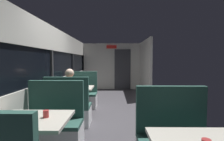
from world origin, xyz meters
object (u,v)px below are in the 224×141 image
at_px(dining_table_mid_window, 76,91).
at_px(coffee_cup_secondary, 46,114).
at_px(bench_near_window_facing_entry, 53,128).
at_px(bench_mid_window_facing_end, 69,111).
at_px(dining_table_near_window, 32,126).
at_px(seated_passenger, 69,101).
at_px(bench_mid_window_facing_entry, 81,97).

xyz_separation_m(dining_table_mid_window, coffee_cup_secondary, (0.16, -2.29, 0.15)).
bearing_deg(bench_near_window_facing_entry, bench_mid_window_facing_end, 90.00).
bearing_deg(dining_table_near_window, seated_passenger, 90.00).
bearing_deg(seated_passenger, dining_table_near_window, -90.00).
xyz_separation_m(seated_passenger, coffee_cup_secondary, (0.16, -1.67, 0.25)).
bearing_deg(bench_mid_window_facing_entry, seated_passenger, -90.00).
height_order(bench_mid_window_facing_entry, coffee_cup_secondary, bench_mid_window_facing_entry).
distance_m(bench_mid_window_facing_entry, coffee_cup_secondary, 3.03).
bearing_deg(bench_mid_window_facing_end, dining_table_mid_window, 90.00).
distance_m(dining_table_mid_window, coffee_cup_secondary, 2.31).
height_order(dining_table_near_window, bench_mid_window_facing_end, bench_mid_window_facing_end).
height_order(bench_mid_window_facing_end, seated_passenger, seated_passenger).
relative_size(dining_table_near_window, bench_mid_window_facing_entry, 0.82).
height_order(dining_table_near_window, coffee_cup_secondary, coffee_cup_secondary).
xyz_separation_m(dining_table_mid_window, bench_mid_window_facing_entry, (0.00, 0.70, -0.31)).
bearing_deg(coffee_cup_secondary, seated_passenger, 95.57).
bearing_deg(bench_near_window_facing_entry, seated_passenger, 90.00).
xyz_separation_m(dining_table_mid_window, seated_passenger, (0.00, -0.63, -0.10)).
bearing_deg(coffee_cup_secondary, dining_table_mid_window, 94.06).
distance_m(dining_table_mid_window, bench_mid_window_facing_entry, 0.77).
xyz_separation_m(bench_near_window_facing_entry, dining_table_mid_window, (0.00, 1.63, 0.31)).
height_order(dining_table_mid_window, coffee_cup_secondary, coffee_cup_secondary).
bearing_deg(seated_passenger, bench_near_window_facing_entry, -90.00).
bearing_deg(bench_near_window_facing_entry, coffee_cup_secondary, -76.24).
relative_size(bench_near_window_facing_entry, coffee_cup_secondary, 12.22).
bearing_deg(bench_mid_window_facing_entry, bench_near_window_facing_entry, -90.00).
xyz_separation_m(bench_mid_window_facing_end, seated_passenger, (0.00, 0.07, 0.21)).
height_order(bench_near_window_facing_entry, seated_passenger, seated_passenger).
xyz_separation_m(dining_table_near_window, bench_near_window_facing_entry, (0.00, 0.70, -0.31)).
height_order(seated_passenger, coffee_cup_secondary, seated_passenger).
relative_size(bench_mid_window_facing_entry, seated_passenger, 0.87).
bearing_deg(coffee_cup_secondary, bench_mid_window_facing_end, 95.82).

